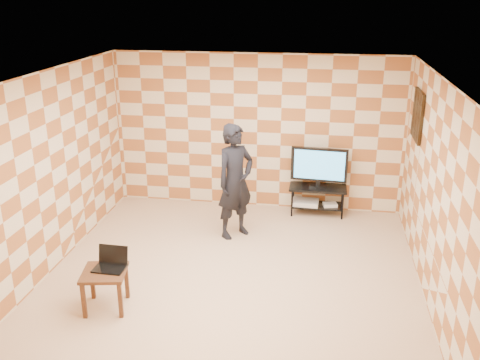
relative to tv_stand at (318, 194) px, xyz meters
name	(u,v)px	position (x,y,z in m)	size (l,w,h in m)	color
floor	(233,273)	(-1.09, -2.25, -0.37)	(5.00, 5.00, 0.00)	tan
wall_back	(257,132)	(-1.09, 0.25, 0.98)	(5.00, 0.02, 2.70)	beige
wall_front	(184,279)	(-1.09, -4.75, 0.98)	(5.00, 0.02, 2.70)	beige
wall_left	(52,171)	(-3.59, -2.25, 0.98)	(0.02, 5.00, 2.70)	beige
wall_right	(434,192)	(1.41, -2.25, 0.98)	(0.02, 5.00, 2.70)	beige
ceiling	(232,76)	(-1.09, -2.25, 2.33)	(5.00, 5.00, 0.02)	white
wall_art	(418,115)	(1.38, -0.70, 1.58)	(0.04, 0.72, 0.72)	black
tv_stand	(318,194)	(0.00, 0.00, 0.00)	(0.97, 0.43, 0.50)	black
tv	(319,166)	(0.00, 0.00, 0.52)	(0.95, 0.20, 0.69)	black
dvd_player	(305,202)	(-0.20, -0.02, -0.16)	(0.44, 0.32, 0.07)	silver
game_console	(330,205)	(0.22, -0.04, -0.17)	(0.23, 0.17, 0.05)	silver
side_table	(105,278)	(-2.48, -3.32, 0.05)	(0.60, 0.60, 0.50)	#341F0F
laptop	(111,263)	(-2.43, -3.21, 0.19)	(0.38, 0.31, 0.25)	black
person	(235,181)	(-1.26, -1.04, 0.54)	(0.66, 0.43, 1.80)	black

